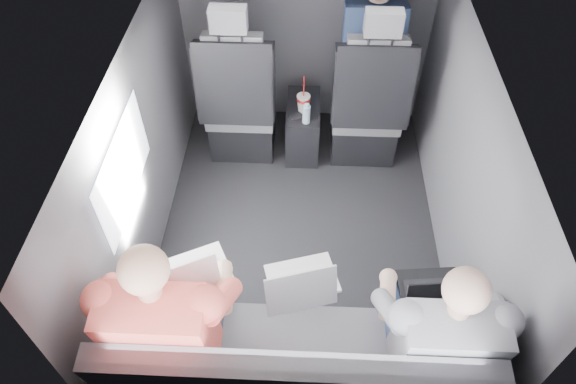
{
  "coord_description": "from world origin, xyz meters",
  "views": [
    {
      "loc": [
        0.02,
        -2.07,
        2.72
      ],
      "look_at": [
        -0.07,
        -0.05,
        0.49
      ],
      "focal_mm": 32.0,
      "sensor_mm": 36.0,
      "label": 1
    }
  ],
  "objects_px": {
    "rear_bench": "(293,374)",
    "front_seat_right": "(366,111)",
    "soda_cup": "(303,103)",
    "laptop_white": "(188,279)",
    "passenger_rear_right": "(433,330)",
    "passenger_rear_left": "(174,317)",
    "center_console": "(303,127)",
    "passenger_front_right": "(372,47)",
    "laptop_silver": "(302,283)",
    "water_bottle": "(306,114)",
    "laptop_black": "(433,292)",
    "front_seat_left": "(241,107)"
  },
  "relations": [
    {
      "from": "soda_cup",
      "to": "passenger_rear_left",
      "type": "height_order",
      "value": "passenger_rear_left"
    },
    {
      "from": "passenger_rear_right",
      "to": "passenger_front_right",
      "type": "height_order",
      "value": "passenger_front_right"
    },
    {
      "from": "front_seat_left",
      "to": "passenger_rear_right",
      "type": "xyz_separation_m",
      "value": [
        1.06,
        -1.81,
        0.22
      ]
    },
    {
      "from": "front_seat_left",
      "to": "front_seat_right",
      "type": "bearing_deg",
      "value": 0.0
    },
    {
      "from": "front_seat_left",
      "to": "center_console",
      "type": "height_order",
      "value": "front_seat_left"
    },
    {
      "from": "front_seat_left",
      "to": "passenger_front_right",
      "type": "relative_size",
      "value": 1.46
    },
    {
      "from": "rear_bench",
      "to": "passenger_rear_right",
      "type": "height_order",
      "value": "passenger_rear_right"
    },
    {
      "from": "soda_cup",
      "to": "laptop_silver",
      "type": "xyz_separation_m",
      "value": [
        0.03,
        -1.58,
        0.16
      ]
    },
    {
      "from": "water_bottle",
      "to": "laptop_silver",
      "type": "bearing_deg",
      "value": -89.89
    },
    {
      "from": "rear_bench",
      "to": "front_seat_right",
      "type": "bearing_deg",
      "value": 76.69
    },
    {
      "from": "passenger_rear_left",
      "to": "rear_bench",
      "type": "bearing_deg",
      "value": -9.88
    },
    {
      "from": "laptop_silver",
      "to": "passenger_front_right",
      "type": "bearing_deg",
      "value": 76.76
    },
    {
      "from": "laptop_silver",
      "to": "laptop_black",
      "type": "relative_size",
      "value": 1.19
    },
    {
      "from": "center_console",
      "to": "soda_cup",
      "type": "distance_m",
      "value": 0.28
    },
    {
      "from": "passenger_rear_left",
      "to": "laptop_black",
      "type": "bearing_deg",
      "value": 9.26
    },
    {
      "from": "laptop_silver",
      "to": "passenger_rear_left",
      "type": "height_order",
      "value": "passenger_rear_left"
    },
    {
      "from": "laptop_silver",
      "to": "passenger_rear_left",
      "type": "xyz_separation_m",
      "value": [
        -0.57,
        -0.21,
        0.02
      ]
    },
    {
      "from": "front_seat_right",
      "to": "laptop_black",
      "type": "bearing_deg",
      "value": -83.2
    },
    {
      "from": "soda_cup",
      "to": "laptop_white",
      "type": "bearing_deg",
      "value": -107.96
    },
    {
      "from": "passenger_rear_left",
      "to": "water_bottle",
      "type": "bearing_deg",
      "value": 71.28
    },
    {
      "from": "front_seat_left",
      "to": "front_seat_right",
      "type": "xyz_separation_m",
      "value": [
        0.9,
        0.0,
        0.0
      ]
    },
    {
      "from": "front_seat_left",
      "to": "passenger_rear_left",
      "type": "height_order",
      "value": "passenger_rear_left"
    },
    {
      "from": "passenger_front_right",
      "to": "laptop_white",
      "type": "bearing_deg",
      "value": -117.7
    },
    {
      "from": "passenger_rear_right",
      "to": "water_bottle",
      "type": "bearing_deg",
      "value": 109.5
    },
    {
      "from": "front_seat_right",
      "to": "passenger_front_right",
      "type": "distance_m",
      "value": 0.44
    },
    {
      "from": "soda_cup",
      "to": "water_bottle",
      "type": "xyz_separation_m",
      "value": [
        0.02,
        -0.12,
        -0.0
      ]
    },
    {
      "from": "passenger_rear_right",
      "to": "laptop_white",
      "type": "bearing_deg",
      "value": 169.65
    },
    {
      "from": "soda_cup",
      "to": "passenger_front_right",
      "type": "height_order",
      "value": "passenger_front_right"
    },
    {
      "from": "passenger_rear_left",
      "to": "passenger_front_right",
      "type": "relative_size",
      "value": 1.47
    },
    {
      "from": "front_seat_right",
      "to": "rear_bench",
      "type": "height_order",
      "value": "front_seat_right"
    },
    {
      "from": "laptop_black",
      "to": "laptop_silver",
      "type": "bearing_deg",
      "value": 178.07
    },
    {
      "from": "laptop_white",
      "to": "laptop_black",
      "type": "height_order",
      "value": "laptop_white"
    },
    {
      "from": "front_seat_left",
      "to": "water_bottle",
      "type": "xyz_separation_m",
      "value": [
        0.47,
        -0.14,
        0.07
      ]
    },
    {
      "from": "soda_cup",
      "to": "laptop_white",
      "type": "height_order",
      "value": "laptop_white"
    },
    {
      "from": "soda_cup",
      "to": "passenger_rear_right",
      "type": "distance_m",
      "value": 1.9
    },
    {
      "from": "center_console",
      "to": "laptop_white",
      "type": "bearing_deg",
      "value": -107.39
    },
    {
      "from": "laptop_silver",
      "to": "passenger_rear_right",
      "type": "bearing_deg",
      "value": -19.91
    },
    {
      "from": "front_seat_left",
      "to": "laptop_silver",
      "type": "relative_size",
      "value": 3.29
    },
    {
      "from": "water_bottle",
      "to": "laptop_black",
      "type": "bearing_deg",
      "value": -67.24
    },
    {
      "from": "laptop_white",
      "to": "laptop_black",
      "type": "relative_size",
      "value": 1.49
    },
    {
      "from": "front_seat_right",
      "to": "rear_bench",
      "type": "bearing_deg",
      "value": -103.31
    },
    {
      "from": "front_seat_left",
      "to": "water_bottle",
      "type": "height_order",
      "value": "front_seat_left"
    },
    {
      "from": "front_seat_left",
      "to": "rear_bench",
      "type": "bearing_deg",
      "value": -76.69
    },
    {
      "from": "center_console",
      "to": "rear_bench",
      "type": "xyz_separation_m",
      "value": [
        -0.0,
        -1.94,
        0.11
      ]
    },
    {
      "from": "passenger_rear_right",
      "to": "passenger_rear_left",
      "type": "bearing_deg",
      "value": -179.95
    },
    {
      "from": "water_bottle",
      "to": "laptop_black",
      "type": "xyz_separation_m",
      "value": [
        0.62,
        -1.48,
        0.16
      ]
    },
    {
      "from": "front_seat_right",
      "to": "rear_bench",
      "type": "xyz_separation_m",
      "value": [
        -0.45,
        -1.9,
        -0.09
      ]
    },
    {
      "from": "center_console",
      "to": "passenger_front_right",
      "type": "xyz_separation_m",
      "value": [
        0.46,
        0.22,
        0.56
      ]
    },
    {
      "from": "water_bottle",
      "to": "passenger_rear_right",
      "type": "xyz_separation_m",
      "value": [
        0.59,
        -1.67,
        0.15
      ]
    },
    {
      "from": "laptop_white",
      "to": "passenger_rear_left",
      "type": "xyz_separation_m",
      "value": [
        -0.03,
        -0.21,
        0.01
      ]
    }
  ]
}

